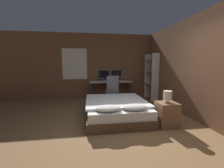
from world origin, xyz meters
TOP-DOWN VIEW (x-y plane):
  - ground_plane at (0.00, 0.00)m, footprint 20.00×20.00m
  - wall_back at (-0.02, 3.66)m, footprint 12.00×0.08m
  - wall_side_right at (1.82, 1.50)m, footprint 0.06×12.00m
  - bed at (-0.18, 1.15)m, footprint 1.60×1.95m
  - nightstand at (0.88, 0.41)m, footprint 0.45×0.43m
  - bedside_lamp at (0.88, 0.41)m, footprint 0.19×0.19m
  - desk at (-0.04, 3.29)m, footprint 1.69×0.61m
  - monitor_left at (-0.30, 3.49)m, footprint 0.47×0.16m
  - monitor_right at (0.23, 3.49)m, footprint 0.47×0.16m
  - keyboard at (-0.04, 3.09)m, footprint 0.37×0.13m
  - computer_mouse at (0.24, 3.09)m, footprint 0.07×0.05m
  - office_chair at (-0.09, 2.52)m, footprint 0.52×0.52m
  - bookshelf at (1.62, 3.02)m, footprint 0.30×0.79m

SIDE VIEW (x-z plane):
  - ground_plane at x=0.00m, z-range 0.00..0.00m
  - bed at x=-0.18m, z-range -0.04..0.51m
  - nightstand at x=0.88m, z-range 0.00..0.57m
  - office_chair at x=-0.09m, z-range -0.10..0.94m
  - desk at x=-0.04m, z-range 0.29..1.04m
  - bedside_lamp at x=0.88m, z-range 0.59..0.87m
  - keyboard at x=-0.04m, z-range 0.75..0.77m
  - computer_mouse at x=0.24m, z-range 0.75..0.79m
  - monitor_left at x=-0.30m, z-range 0.78..1.24m
  - monitor_right at x=0.23m, z-range 0.78..1.24m
  - bookshelf at x=1.62m, z-range 0.09..1.95m
  - wall_side_right at x=1.82m, z-range 0.00..2.70m
  - wall_back at x=-0.02m, z-range 0.00..2.70m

